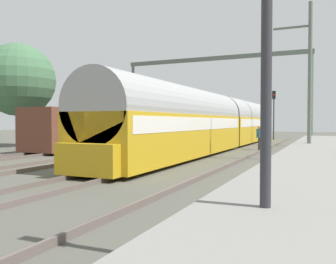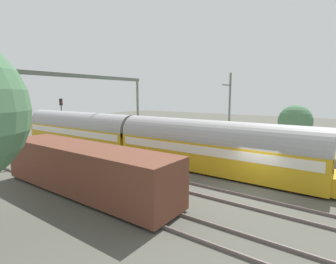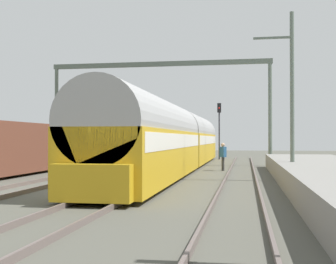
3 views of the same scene
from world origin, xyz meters
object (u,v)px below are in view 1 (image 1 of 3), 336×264
passenger_train (220,122)px  person_crossing (259,135)px  catenary_gantry (213,78)px  freight_car (98,129)px  railway_signal_far (274,109)px  railway_signal_near (267,5)px

passenger_train → person_crossing: size_ratio=18.99×
catenary_gantry → person_crossing: bearing=-47.4°
freight_car → catenary_gantry: (6.27, 8.81, 4.46)m
catenary_gantry → freight_car: bearing=-125.4°
railway_signal_far → railway_signal_near: bearing=-82.5°
passenger_train → catenary_gantry: 6.65m
freight_car → railway_signal_far: bearing=61.0°
person_crossing → catenary_gantry: bearing=179.8°
freight_car → catenary_gantry: size_ratio=0.77×
passenger_train → railway_signal_near: 22.67m
passenger_train → railway_signal_far: railway_signal_far is taller
freight_car → person_crossing: size_ratio=7.51×
passenger_train → freight_car: passenger_train is taller
person_crossing → railway_signal_near: 21.44m
freight_car → person_crossing: 11.84m
passenger_train → catenary_gantry: catenary_gantry is taller
railway_signal_near → railway_signal_far: bearing=97.5°
person_crossing → railway_signal_near: size_ratio=0.32×
passenger_train → person_crossing: passenger_train is taller
railway_signal_near → railway_signal_far: (-4.81, 36.28, -0.05)m
passenger_train → railway_signal_near: bearing=-72.7°
freight_car → catenary_gantry: bearing=54.6°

